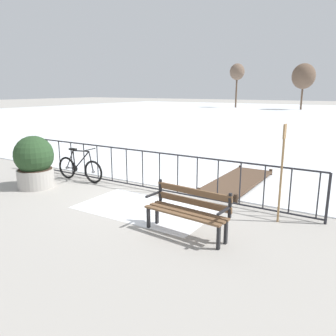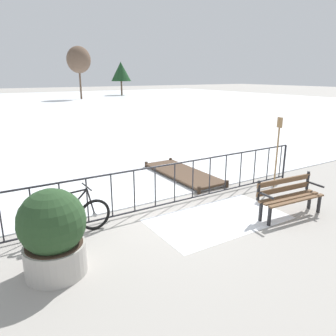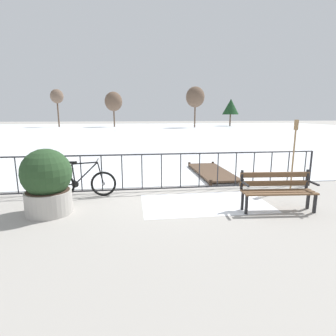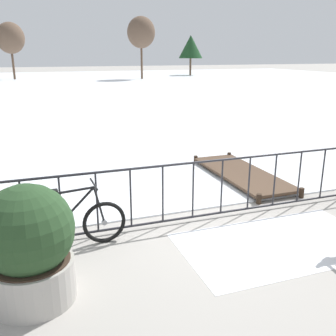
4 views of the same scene
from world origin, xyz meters
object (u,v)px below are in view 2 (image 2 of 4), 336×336
at_px(park_bench, 289,194).
at_px(planter_with_shrub, 53,233).
at_px(bicycle_near_railing, 69,219).
at_px(oar_upright, 277,148).

distance_m(park_bench, planter_with_shrub, 5.02).
xyz_separation_m(bicycle_near_railing, oar_upright, (5.75, -0.12, 0.77)).
height_order(planter_with_shrub, oar_upright, oar_upright).
relative_size(park_bench, oar_upright, 0.82).
bearing_deg(planter_with_shrub, oar_upright, 9.02).
bearing_deg(oar_upright, planter_with_shrub, -170.98).
distance_m(bicycle_near_railing, park_bench, 4.75).
height_order(bicycle_near_railing, planter_with_shrub, planter_with_shrub).
relative_size(park_bench, planter_with_shrub, 1.15).
relative_size(bicycle_near_railing, oar_upright, 0.86).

